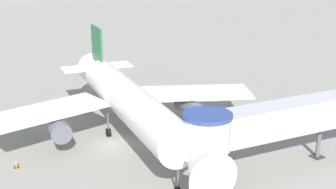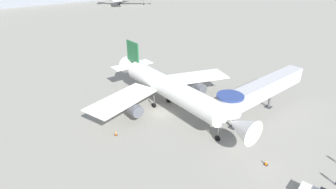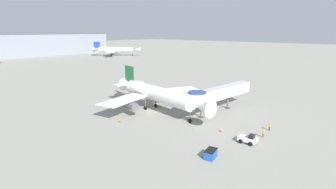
# 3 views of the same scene
# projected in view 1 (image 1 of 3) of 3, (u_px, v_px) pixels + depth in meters

# --- Properties ---
(ground_plane) EXTENTS (800.00, 800.00, 0.00)m
(ground_plane) POSITION_uv_depth(u_px,v_px,m) (113.00, 144.00, 47.83)
(ground_plane) COLOR gray
(main_airplane) EXTENTS (29.78, 33.22, 10.13)m
(main_airplane) POSITION_uv_depth(u_px,v_px,m) (129.00, 102.00, 47.25)
(main_airplane) COLOR white
(main_airplane) RESTS_ON ground_plane
(jet_bridge) EXTENTS (22.66, 5.07, 6.42)m
(jet_bridge) POSITION_uv_depth(u_px,v_px,m) (283.00, 118.00, 41.58)
(jet_bridge) COLOR #B7B7BC
(jet_bridge) RESTS_ON ground_plane
(traffic_cone_port_wing) EXTENTS (0.46, 0.46, 0.76)m
(traffic_cone_port_wing) POSITION_uv_depth(u_px,v_px,m) (16.00, 164.00, 42.74)
(traffic_cone_port_wing) COLOR black
(traffic_cone_port_wing) RESTS_ON ground_plane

